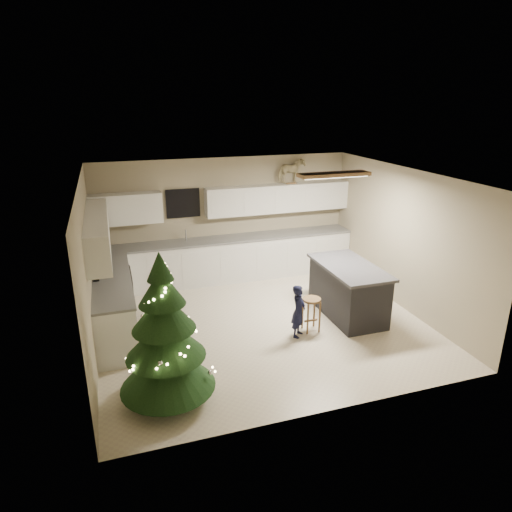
% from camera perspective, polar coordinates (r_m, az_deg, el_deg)
% --- Properties ---
extents(ground_plane, '(5.50, 5.50, 0.00)m').
position_cam_1_polar(ground_plane, '(8.13, 0.77, -8.45)').
color(ground_plane, beige).
extents(room_shell, '(5.52, 5.02, 2.61)m').
position_cam_1_polar(room_shell, '(7.48, 1.00, 3.51)').
color(room_shell, gray).
rests_on(room_shell, ground_plane).
extents(cabinetry, '(5.50, 3.20, 2.00)m').
position_cam_1_polar(cabinetry, '(9.09, -8.02, -0.34)').
color(cabinetry, silver).
rests_on(cabinetry, ground_plane).
extents(island, '(0.90, 1.70, 0.95)m').
position_cam_1_polar(island, '(8.43, 11.41, -4.19)').
color(island, black).
rests_on(island, ground_plane).
extents(bar_stool, '(0.31, 0.31, 0.59)m').
position_cam_1_polar(bar_stool, '(7.78, 6.95, -6.28)').
color(bar_stool, brown).
rests_on(bar_stool, ground_plane).
extents(christmas_tree, '(1.29, 1.24, 2.06)m').
position_cam_1_polar(christmas_tree, '(6.00, -11.28, -10.46)').
color(christmas_tree, '#3F2816').
rests_on(christmas_tree, ground_plane).
extents(toddler, '(0.38, 0.39, 0.91)m').
position_cam_1_polar(toddler, '(7.58, 5.34, -6.86)').
color(toddler, black).
rests_on(toddler, ground_plane).
extents(rocking_horse, '(0.66, 0.44, 0.53)m').
position_cam_1_polar(rocking_horse, '(10.00, 4.44, 10.56)').
color(rocking_horse, brown).
rests_on(rocking_horse, cabinetry).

